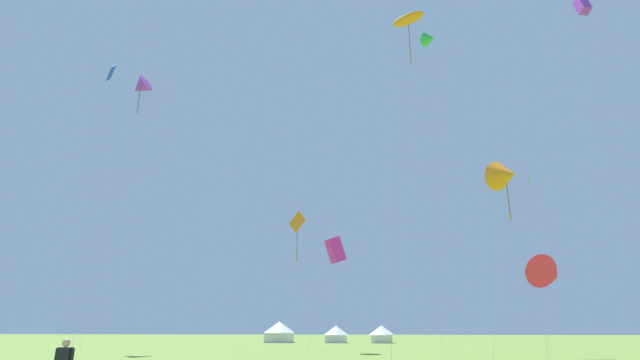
# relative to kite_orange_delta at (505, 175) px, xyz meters

# --- Properties ---
(kite_orange_delta) EXTENTS (4.03, 3.12, 14.21)m
(kite_orange_delta) POSITION_rel_kite_orange_delta_xyz_m (0.00, 0.00, 0.00)
(kite_orange_delta) COLOR orange
(kite_orange_delta) RESTS_ON ground
(kite_magenta_box) EXTENTS (3.58, 2.51, 10.86)m
(kite_magenta_box) POSITION_rel_kite_orange_delta_xyz_m (-14.21, 11.43, -3.40)
(kite_magenta_box) COLOR #E02DA3
(kite_magenta_box) RESTS_ON ground
(kite_purple_box) EXTENTS (1.14, 2.37, 30.17)m
(kite_purple_box) POSITION_rel_kite_orange_delta_xyz_m (8.99, 3.11, 16.24)
(kite_purple_box) COLOR purple
(kite_purple_box) RESTS_ON ground
(kite_orange_diamond) EXTENTS (2.80, 2.03, 15.17)m
(kite_orange_diamond) POSITION_rel_kite_orange_delta_xyz_m (-19.26, 17.05, 0.62)
(kite_orange_diamond) COLOR orange
(kite_orange_diamond) RESTS_ON ground
(kite_blue_diamond) EXTENTS (2.15, 2.72, 21.62)m
(kite_blue_diamond) POSITION_rel_kite_orange_delta_xyz_m (-29.22, -5.97, 7.19)
(kite_blue_diamond) COLOR blue
(kite_blue_diamond) RESTS_ON ground
(kite_green_diamond) EXTENTS (1.48, 2.49, 18.22)m
(kite_green_diamond) POSITION_rel_kite_orange_delta_xyz_m (6.16, 15.47, 4.01)
(kite_green_diamond) COLOR green
(kite_green_diamond) RESTS_ON ground
(kite_purple_delta) EXTENTS (3.19, 3.70, 33.49)m
(kite_purple_delta) POSITION_rel_kite_orange_delta_xyz_m (-40.01, 15.42, 19.08)
(kite_purple_delta) COLOR purple
(kite_purple_delta) RESTS_ON ground
(kite_green_delta) EXTENTS (2.41, 2.34, 33.73)m
(kite_green_delta) POSITION_rel_kite_orange_delta_xyz_m (-3.43, 11.50, 19.81)
(kite_green_delta) COLOR green
(kite_green_delta) RESTS_ON ground
(kite_orange_parafoil) EXTENTS (3.01, 2.07, 20.11)m
(kite_orange_parafoil) POSITION_rel_kite_orange_delta_xyz_m (-6.97, -10.41, 6.77)
(kite_orange_parafoil) COLOR orange
(kite_orange_parafoil) RESTS_ON ground
(kite_red_delta) EXTENTS (3.73, 3.72, 7.54)m
(kite_red_delta) POSITION_rel_kite_orange_delta_xyz_m (3.31, 4.21, -6.88)
(kite_red_delta) COLOR red
(kite_red_delta) RESTS_ON ground
(festival_tent_center) EXTENTS (4.95, 4.95, 3.22)m
(festival_tent_center) POSITION_rel_kite_orange_delta_xyz_m (-27.20, 42.27, -11.14)
(festival_tent_center) COLOR white
(festival_tent_center) RESTS_ON ground
(festival_tent_left) EXTENTS (3.93, 3.93, 2.55)m
(festival_tent_left) POSITION_rel_kite_orange_delta_xyz_m (-18.03, 42.27, -11.51)
(festival_tent_left) COLOR white
(festival_tent_left) RESTS_ON ground
(festival_tent_right) EXTENTS (3.98, 3.98, 2.59)m
(festival_tent_right) POSITION_rel_kite_orange_delta_xyz_m (-10.91, 42.27, -11.49)
(festival_tent_right) COLOR white
(festival_tent_right) RESTS_ON ground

